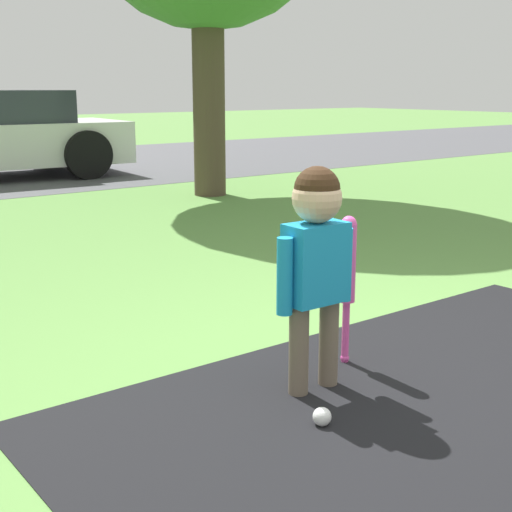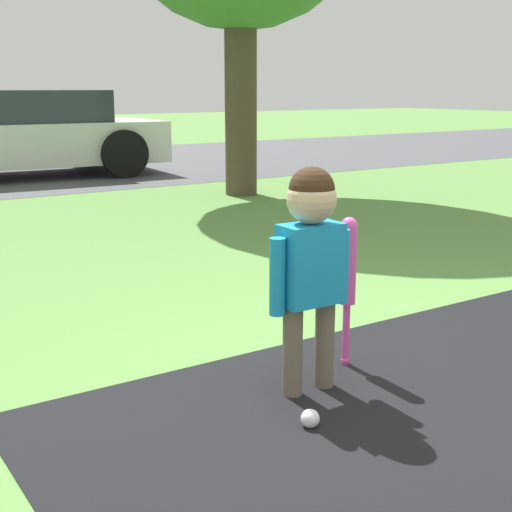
% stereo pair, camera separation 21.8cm
% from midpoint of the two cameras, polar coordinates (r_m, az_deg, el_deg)
% --- Properties ---
extents(ground_plane, '(60.00, 60.00, 0.00)m').
position_cam_midpoint_polar(ground_plane, '(2.98, 17.43, -12.14)').
color(ground_plane, '#5B8C42').
extents(child, '(0.39, 0.20, 0.95)m').
position_cam_midpoint_polar(child, '(2.89, 6.55, 0.55)').
color(child, '#6B5B4C').
rests_on(child, ground).
extents(baseball_bat, '(0.07, 0.07, 0.69)m').
position_cam_midpoint_polar(baseball_bat, '(3.23, 9.22, -1.19)').
color(baseball_bat, '#E54CA5').
rests_on(baseball_bat, ground).
extents(sports_ball, '(0.07, 0.07, 0.07)m').
position_cam_midpoint_polar(sports_ball, '(2.77, 6.67, -12.82)').
color(sports_ball, white).
rests_on(sports_ball, ground).
extents(parked_car, '(3.92, 2.04, 1.21)m').
position_cam_midpoint_polar(parked_car, '(10.70, -17.31, 9.21)').
color(parked_car, silver).
rests_on(parked_car, ground).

